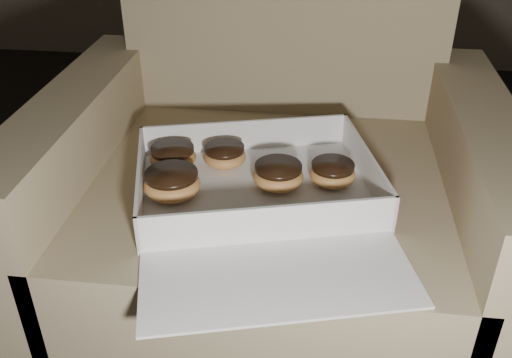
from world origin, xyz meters
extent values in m
cube|color=#8E825A|center=(0.78, 0.45, 0.21)|extent=(0.73, 0.73, 0.43)
cube|color=#8E825A|center=(0.38, 0.45, 0.29)|extent=(0.12, 0.73, 0.57)
cube|color=#8E825A|center=(1.18, 0.45, 0.29)|extent=(0.12, 0.73, 0.57)
cube|color=white|center=(0.76, 0.36, 0.43)|extent=(0.50, 0.42, 0.01)
cube|color=white|center=(0.72, 0.52, 0.47)|extent=(0.41, 0.12, 0.06)
cube|color=white|center=(0.80, 0.21, 0.47)|extent=(0.41, 0.12, 0.06)
cube|color=white|center=(0.56, 0.31, 0.47)|extent=(0.09, 0.31, 0.06)
cube|color=white|center=(0.96, 0.42, 0.47)|extent=(0.09, 0.31, 0.06)
cube|color=#DC5876|center=(0.97, 0.42, 0.47)|extent=(0.08, 0.30, 0.05)
cube|color=white|center=(0.83, 0.12, 0.43)|extent=(0.45, 0.28, 0.01)
ellipsoid|color=#CF8A48|center=(0.69, 0.44, 0.46)|extent=(0.08, 0.08, 0.04)
cylinder|color=black|center=(0.69, 0.44, 0.47)|extent=(0.08, 0.08, 0.01)
ellipsoid|color=#CF8A48|center=(0.59, 0.42, 0.46)|extent=(0.09, 0.09, 0.04)
cylinder|color=black|center=(0.59, 0.42, 0.48)|extent=(0.08, 0.08, 0.01)
ellipsoid|color=#CF8A48|center=(0.80, 0.37, 0.46)|extent=(0.09, 0.09, 0.05)
cylinder|color=black|center=(0.80, 0.37, 0.48)|extent=(0.09, 0.09, 0.01)
ellipsoid|color=#CF8A48|center=(0.90, 0.40, 0.46)|extent=(0.09, 0.09, 0.04)
cylinder|color=black|center=(0.90, 0.40, 0.47)|extent=(0.08, 0.08, 0.01)
ellipsoid|color=#CF8A48|center=(0.61, 0.32, 0.46)|extent=(0.10, 0.10, 0.05)
cylinder|color=black|center=(0.61, 0.32, 0.48)|extent=(0.10, 0.10, 0.01)
ellipsoid|color=black|center=(0.61, 0.18, 0.44)|extent=(0.01, 0.01, 0.00)
ellipsoid|color=black|center=(0.83, 0.25, 0.44)|extent=(0.01, 0.01, 0.00)
ellipsoid|color=black|center=(0.74, 0.26, 0.44)|extent=(0.01, 0.01, 0.00)
camera|label=1|loc=(0.87, -0.53, 1.01)|focal=40.00mm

